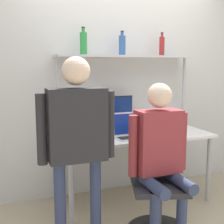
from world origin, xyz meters
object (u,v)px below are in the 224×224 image
at_px(laptop, 128,130).
at_px(person_standing, 77,132).
at_px(person_seated, 161,148).
at_px(bottle_blue, 122,45).
at_px(cell_phone, 151,134).
at_px(bottle_green, 83,43).
at_px(monitor, 113,112).
at_px(office_chair, 158,203).
at_px(bottle_red, 162,46).

relative_size(laptop, person_standing, 0.19).
distance_m(person_seated, bottle_blue, 1.36).
bearing_deg(bottle_blue, cell_phone, -60.28).
height_order(person_seated, bottle_green, bottle_green).
xyz_separation_m(monitor, office_chair, (0.07, -0.96, -0.69)).
distance_m(person_seated, bottle_green, 1.42).
bearing_deg(person_seated, office_chair, 74.75).
xyz_separation_m(laptop, person_seated, (0.02, -0.66, -0.02)).
xyz_separation_m(office_chair, person_seated, (-0.01, -0.05, 0.52)).
relative_size(office_chair, person_seated, 0.69).
bearing_deg(laptop, person_standing, -137.19).
height_order(laptop, bottle_red, bottle_red).
distance_m(monitor, person_standing, 1.21).
xyz_separation_m(laptop, bottle_green, (-0.37, 0.34, 0.91)).
bearing_deg(person_standing, bottle_red, 37.89).
xyz_separation_m(person_standing, bottle_blue, (0.79, 1.00, 0.73)).
relative_size(person_standing, bottle_red, 5.93).
distance_m(cell_phone, bottle_green, 1.22).
relative_size(laptop, person_seated, 0.22).
height_order(laptop, cell_phone, laptop).
distance_m(monitor, bottle_green, 0.83).
relative_size(person_seated, bottle_green, 4.70).
relative_size(laptop, bottle_green, 1.03).
xyz_separation_m(cell_phone, office_chair, (-0.24, -0.61, -0.48)).
relative_size(monitor, cell_phone, 3.24).
xyz_separation_m(person_standing, bottle_red, (1.29, 1.00, 0.73)).
relative_size(person_seated, person_standing, 0.86).
distance_m(office_chair, bottle_blue, 1.73).
bearing_deg(person_standing, bottle_blue, 51.92).
height_order(person_standing, bottle_green, bottle_green).
xyz_separation_m(monitor, bottle_red, (0.62, -0.00, 0.76)).
distance_m(monitor, cell_phone, 0.51).
bearing_deg(bottle_blue, person_standing, -128.08).
relative_size(laptop, bottle_red, 1.13).
bearing_deg(person_seated, bottle_red, 60.87).
relative_size(office_chair, person_standing, 0.60).
relative_size(monitor, person_seated, 0.36).
relative_size(monitor, laptop, 1.61).
xyz_separation_m(office_chair, bottle_green, (-0.40, 0.95, 1.45)).
height_order(monitor, bottle_red, bottle_red).
bearing_deg(bottle_red, bottle_blue, -180.00).
relative_size(cell_phone, bottle_green, 0.52).
relative_size(monitor, person_standing, 0.31).
height_order(person_standing, bottle_blue, bottle_blue).
height_order(office_chair, person_seated, person_seated).
height_order(office_chair, bottle_green, bottle_green).
distance_m(person_seated, person_standing, 0.76).
xyz_separation_m(person_seated, bottle_green, (-0.39, 1.00, 0.93)).
bearing_deg(cell_phone, bottle_blue, 119.72).
bearing_deg(laptop, bottle_red, 30.77).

